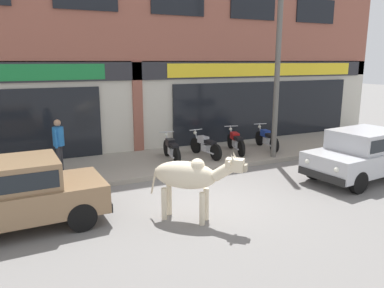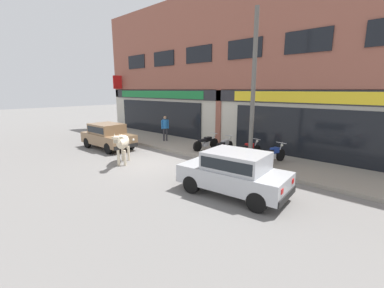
% 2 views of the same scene
% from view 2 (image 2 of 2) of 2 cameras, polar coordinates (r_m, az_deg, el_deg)
% --- Properties ---
extents(ground_plane, '(90.00, 90.00, 0.00)m').
position_cam_2_polar(ground_plane, '(12.22, -9.82, -4.33)').
color(ground_plane, slate).
extents(sidewalk, '(19.00, 3.24, 0.14)m').
position_cam_2_polar(sidewalk, '(14.74, 2.01, -1.04)').
color(sidewalk, gray).
rests_on(sidewalk, ground).
extents(shop_building, '(23.00, 1.40, 9.20)m').
position_cam_2_polar(shop_building, '(15.86, 6.72, 15.50)').
color(shop_building, '#8E5142').
rests_on(shop_building, ground).
extents(cow, '(1.68, 1.67, 1.61)m').
position_cam_2_polar(cow, '(12.24, -15.20, 0.31)').
color(cow, beige).
rests_on(cow, ground).
extents(car_0, '(3.73, 1.95, 1.46)m').
position_cam_2_polar(car_0, '(8.46, 9.33, -5.94)').
color(car_0, black).
rests_on(car_0, ground).
extents(car_1, '(3.65, 1.70, 1.46)m').
position_cam_2_polar(car_1, '(15.74, -18.21, 1.96)').
color(car_1, black).
rests_on(car_1, ground).
extents(motorcycle_0, '(0.54, 1.81, 0.88)m').
position_cam_2_polar(motorcycle_0, '(14.13, 3.14, 0.27)').
color(motorcycle_0, black).
rests_on(motorcycle_0, sidewalk).
extents(motorcycle_1, '(0.52, 1.81, 0.88)m').
position_cam_2_polar(motorcycle_1, '(13.34, 7.08, -0.51)').
color(motorcycle_1, black).
rests_on(motorcycle_1, sidewalk).
extents(motorcycle_2, '(0.69, 1.78, 0.88)m').
position_cam_2_polar(motorcycle_2, '(12.73, 12.15, -1.29)').
color(motorcycle_2, black).
rests_on(motorcycle_2, sidewalk).
extents(motorcycle_3, '(0.62, 1.80, 0.88)m').
position_cam_2_polar(motorcycle_3, '(12.08, 17.46, -2.30)').
color(motorcycle_3, black).
rests_on(motorcycle_3, sidewalk).
extents(pedestrian, '(0.32, 0.46, 1.60)m').
position_cam_2_polar(pedestrian, '(16.56, -6.00, 4.06)').
color(pedestrian, '#2D2D33').
rests_on(pedestrian, sidewalk).
extents(utility_pole, '(0.18, 0.18, 6.41)m').
position_cam_2_polar(utility_pole, '(11.00, 13.44, 11.42)').
color(utility_pole, '#595651').
rests_on(utility_pole, sidewalk).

